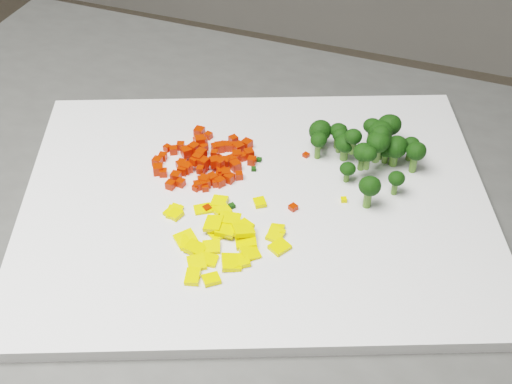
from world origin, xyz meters
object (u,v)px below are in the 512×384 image
(carrot_pile, at_px, (205,153))
(broccoli_pile, at_px, (362,152))
(cutting_board, at_px, (256,204))
(pepper_pile, at_px, (219,230))

(carrot_pile, distance_m, broccoli_pile, 0.17)
(cutting_board, bearing_deg, pepper_pile, -103.64)
(pepper_pile, relative_size, broccoli_pile, 0.97)
(cutting_board, distance_m, broccoli_pile, 0.13)
(pepper_pile, distance_m, broccoli_pile, 0.18)
(cutting_board, xyz_separation_m, carrot_pile, (-0.07, 0.04, 0.02))
(cutting_board, relative_size, carrot_pile, 4.50)
(cutting_board, relative_size, broccoli_pile, 3.75)
(pepper_pile, bearing_deg, broccoli_pile, 52.62)
(pepper_pile, height_order, broccoli_pile, broccoli_pile)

